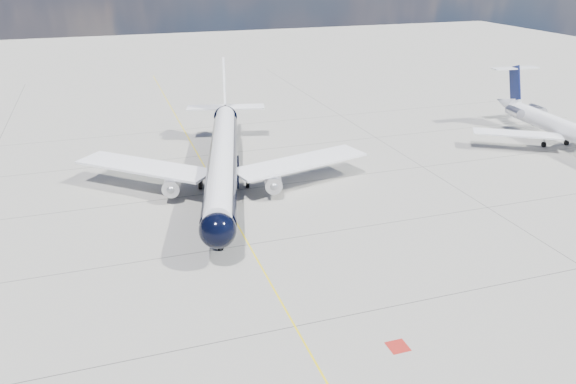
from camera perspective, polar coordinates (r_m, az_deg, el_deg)
name	(u,v)px	position (r m, az deg, el deg)	size (l,w,h in m)	color
ground	(212,179)	(77.63, -7.78, 1.33)	(320.00, 320.00, 0.00)	#99978E
taxiway_centerline	(219,192)	(73.07, -7.01, -0.03)	(0.16, 160.00, 0.01)	yellow
red_marking	(398,347)	(46.37, 11.09, -15.15)	(1.60, 1.60, 0.01)	maroon
main_airliner	(223,157)	(73.11, -6.63, 3.56)	(37.79, 46.72, 13.67)	black
regional_jet	(554,124)	(99.91, 25.42, 6.27)	(27.78, 32.00, 10.83)	white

